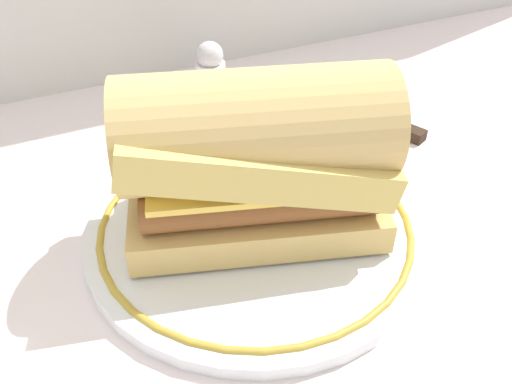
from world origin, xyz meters
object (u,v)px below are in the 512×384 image
at_px(plate, 256,227).
at_px(sausage_sandwich, 256,154).
at_px(salt_shaker, 211,73).
at_px(butter_knife, 368,118).

height_order(plate, sausage_sandwich, sausage_sandwich).
distance_m(plate, sausage_sandwich, 0.07).
distance_m(sausage_sandwich, salt_shaker, 0.24).
height_order(plate, butter_knife, plate).
xyz_separation_m(plate, butter_knife, (0.19, 0.12, -0.00)).
distance_m(plate, butter_knife, 0.22).
xyz_separation_m(sausage_sandwich, salt_shaker, (0.05, 0.23, -0.05)).
relative_size(plate, butter_knife, 1.81).
xyz_separation_m(salt_shaker, butter_knife, (0.14, -0.12, -0.03)).
relative_size(plate, sausage_sandwich, 1.26).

